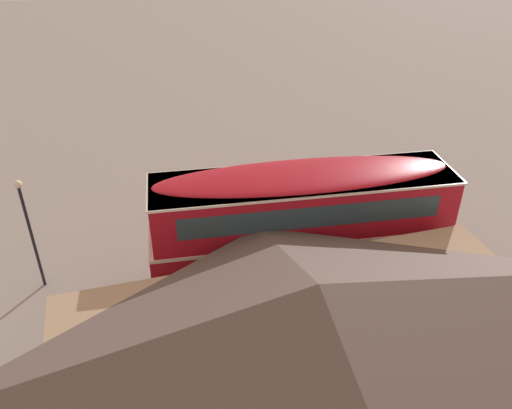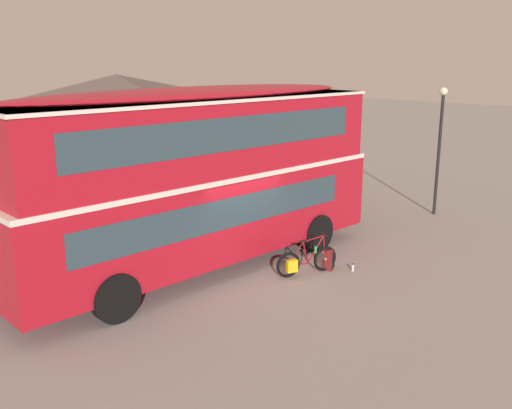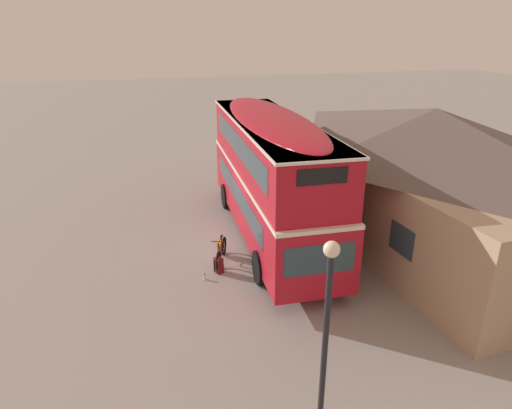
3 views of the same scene
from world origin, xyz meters
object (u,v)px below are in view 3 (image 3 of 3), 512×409
Objects in this scene: double_decker_bus at (270,171)px; water_bottle_clear_plastic at (205,277)px; street_lamp at (326,330)px; backpack_on_ground at (219,264)px; touring_bicycle at (221,252)px.

double_decker_bus is 4.73m from water_bottle_clear_plastic.
street_lamp is (6.81, 1.07, 2.69)m from water_bottle_clear_plastic.
backpack_on_ground reaches higher than water_bottle_clear_plastic.
double_decker_bus is 51.76× the size of water_bottle_clear_plastic.
touring_bicycle is at bearing 144.24° from water_bottle_clear_plastic.
double_decker_bus reaches higher than touring_bicycle.
touring_bicycle is 8.25m from street_lamp.
touring_bicycle is 8.06× the size of water_bottle_clear_plastic.
backpack_on_ground is 0.13× the size of street_lamp.
backpack_on_ground is 2.80× the size of water_bottle_clear_plastic.
street_lamp is at bearing 4.24° from backpack_on_ground.
double_decker_bus is at bearing 168.21° from street_lamp.
water_bottle_clear_plastic is at bearing -49.47° from double_decker_bus.
backpack_on_ground is at bearing -47.90° from double_decker_bus.
touring_bicycle is at bearing 162.37° from backpack_on_ground.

